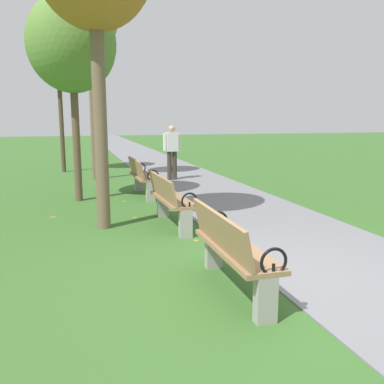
% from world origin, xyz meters
% --- Properties ---
extents(ground_plane, '(80.00, 80.00, 0.00)m').
position_xyz_m(ground_plane, '(0.00, 0.00, 0.00)').
color(ground_plane, '#386628').
extents(paved_walkway, '(2.53, 44.00, 0.02)m').
position_xyz_m(paved_walkway, '(1.26, 18.00, 0.01)').
color(paved_walkway, slate).
rests_on(paved_walkway, ground).
extents(park_bench_1, '(0.48, 1.60, 0.90)m').
position_xyz_m(park_bench_1, '(-0.50, -0.14, 0.49)').
color(park_bench_1, '#93704C').
rests_on(park_bench_1, ground).
extents(park_bench_2, '(0.52, 1.61, 0.90)m').
position_xyz_m(park_bench_2, '(-0.50, 2.72, 0.49)').
color(park_bench_2, '#93704C').
rests_on(park_bench_2, ground).
extents(park_bench_3, '(0.51, 1.61, 0.90)m').
position_xyz_m(park_bench_3, '(-0.50, 5.65, 0.49)').
color(park_bench_3, '#93704C').
rests_on(park_bench_3, ground).
extents(tree_2, '(1.89, 1.89, 4.47)m').
position_xyz_m(tree_2, '(-1.98, 5.52, 3.41)').
color(tree_2, brown).
rests_on(tree_2, ground).
extents(tree_3, '(1.65, 1.65, 5.54)m').
position_xyz_m(tree_3, '(-1.42, 8.82, 4.58)').
color(tree_3, brown).
rests_on(tree_3, ground).
extents(tree_4, '(1.75, 1.75, 4.90)m').
position_xyz_m(tree_4, '(-2.37, 10.93, 3.92)').
color(tree_4, '#4C3D2D').
rests_on(tree_4, ground).
extents(pedestrian_walking, '(0.53, 0.23, 1.62)m').
position_xyz_m(pedestrian_walking, '(0.79, 7.95, 0.93)').
color(pedestrian_walking, '#3D3328').
rests_on(pedestrian_walking, paved_walkway).
extents(scattered_leaves, '(4.49, 6.77, 0.02)m').
position_xyz_m(scattered_leaves, '(-0.43, 4.78, 0.01)').
color(scattered_leaves, '#BC842D').
rests_on(scattered_leaves, ground).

